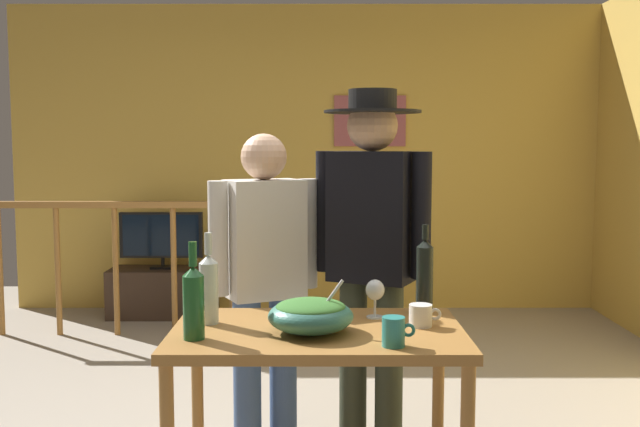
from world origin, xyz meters
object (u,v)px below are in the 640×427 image
framed_picture (372,121)px  wine_bottle_green (196,300)px  stair_railing (232,251)px  wine_bottle_dark (427,275)px  person_standing_left (267,272)px  mug_teal (396,332)px  person_standing_right (374,240)px  wine_bottle_clear (211,287)px  mug_white (423,315)px  salad_bowl (313,314)px  flat_screen_tv (164,236)px  tv_console (166,292)px  serving_table (320,353)px  wine_glass (377,292)px

framed_picture → wine_bottle_green: size_ratio=1.77×
stair_railing → wine_bottle_dark: (1.13, -2.55, 0.28)m
person_standing_left → framed_picture: bearing=-127.4°
mug_teal → person_standing_left: bearing=120.8°
mug_teal → person_standing_right: 0.89m
wine_bottle_clear → mug_white: 0.83m
stair_railing → wine_bottle_dark: 2.80m
person_standing_right → person_standing_left: bearing=24.8°
salad_bowl → wine_bottle_clear: bearing=160.7°
stair_railing → flat_screen_tv: size_ratio=3.96×
wine_bottle_dark → mug_teal: wine_bottle_dark is taller
stair_railing → wine_bottle_green: wine_bottle_green is taller
stair_railing → framed_picture: bearing=38.7°
flat_screen_tv → person_standing_left: size_ratio=0.46×
framed_picture → wine_bottle_green: 4.04m
wine_bottle_dark → person_standing_right: size_ratio=0.21×
salad_bowl → tv_console: bearing=110.5°
serving_table → mug_teal: mug_teal is taller
wine_bottle_dark → wine_bottle_green: bearing=-154.7°
wine_bottle_clear → mug_white: (0.82, -0.05, -0.10)m
wine_bottle_clear → wine_bottle_dark: (0.87, 0.19, 0.01)m
flat_screen_tv → wine_glass: bearing=-64.2°
serving_table → wine_bottle_green: 0.53m
wine_glass → wine_bottle_clear: bearing=-171.9°
tv_console → person_standing_right: person_standing_right is taller
flat_screen_tv → wine_bottle_clear: bearing=-74.7°
flat_screen_tv → wine_glass: 3.59m
wine_glass → person_standing_left: size_ratio=0.10×
flat_screen_tv → mug_white: 3.79m
framed_picture → person_standing_left: bearing=-102.6°
tv_console → serving_table: (1.33, -3.43, 0.48)m
stair_railing → flat_screen_tv: bearing=138.0°
framed_picture → mug_white: size_ratio=5.02×
serving_table → framed_picture: bearing=83.2°
wine_glass → mug_white: wine_glass is taller
wine_glass → mug_teal: size_ratio=1.34×
wine_bottle_green → tv_console: bearing=103.9°
wine_glass → wine_bottle_clear: 0.66m
wine_bottle_clear → framed_picture: bearing=76.6°
tv_console → stair_railing: bearing=-43.5°
wine_glass → mug_white: size_ratio=1.25×
flat_screen_tv → wine_bottle_clear: (0.91, -3.32, 0.23)m
wine_bottle_dark → mug_white: 0.27m
wine_bottle_dark → person_standing_left: 0.78m
stair_railing → wine_glass: bearing=-70.9°
framed_picture → mug_white: 3.79m
wine_bottle_dark → person_standing_left: size_ratio=0.24×
salad_bowl → flat_screen_tv: bearing=110.7°
serving_table → mug_teal: (0.27, -0.24, 0.15)m
flat_screen_tv → wine_bottle_green: size_ratio=1.97×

